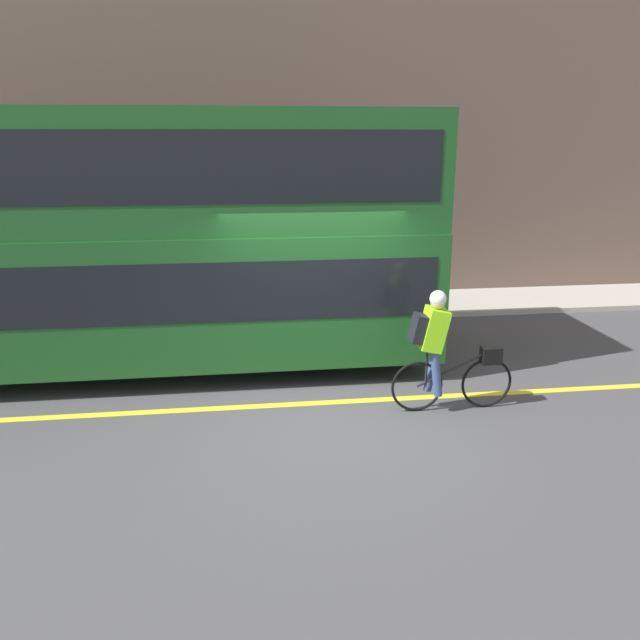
# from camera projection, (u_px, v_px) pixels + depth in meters

# --- Properties ---
(ground_plane) EXTENTS (80.00, 80.00, 0.00)m
(ground_plane) POSITION_uv_depth(u_px,v_px,m) (322.00, 412.00, 8.15)
(ground_plane) COLOR #424244
(road_center_line) EXTENTS (50.00, 0.14, 0.01)m
(road_center_line) POSITION_uv_depth(u_px,v_px,m) (319.00, 403.00, 8.43)
(road_center_line) COLOR yellow
(road_center_line) RESTS_ON ground_plane
(sidewalk_curb) EXTENTS (60.00, 1.87, 0.10)m
(sidewalk_curb) POSITION_uv_depth(u_px,v_px,m) (290.00, 308.00, 12.91)
(sidewalk_curb) COLOR #A8A399
(sidewalk_curb) RESTS_ON ground_plane
(building_facade) EXTENTS (60.00, 0.30, 9.97)m
(building_facade) POSITION_uv_depth(u_px,v_px,m) (282.00, 58.00, 12.54)
(building_facade) COLOR brown
(building_facade) RESTS_ON ground_plane
(bus) EXTENTS (9.66, 2.60, 3.84)m
(bus) POSITION_uv_depth(u_px,v_px,m) (108.00, 232.00, 9.18)
(bus) COLOR black
(bus) RESTS_ON ground_plane
(cyclist_on_bike) EXTENTS (1.63, 0.32, 1.62)m
(cyclist_on_bike) POSITION_uv_depth(u_px,v_px,m) (441.00, 347.00, 7.99)
(cyclist_on_bike) COLOR black
(cyclist_on_bike) RESTS_ON ground_plane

